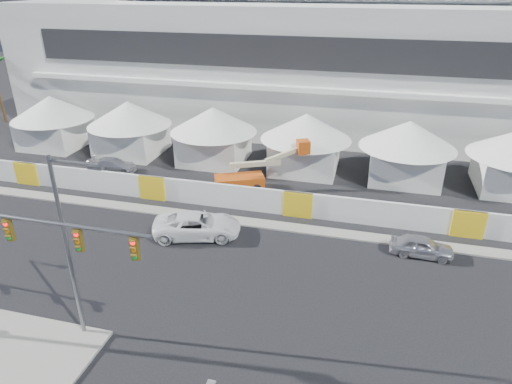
% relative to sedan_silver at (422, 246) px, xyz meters
% --- Properties ---
extents(ground, '(160.00, 160.00, 0.00)m').
position_rel_sedan_silver_xyz_m(ground, '(-14.76, -11.13, -0.68)').
color(ground, black).
rests_on(ground, ground).
extents(far_curb, '(80.00, 1.20, 0.12)m').
position_rel_sedan_silver_xyz_m(far_curb, '(5.24, 1.37, -0.62)').
color(far_curb, gray).
rests_on(far_curb, ground).
extents(stadium, '(80.00, 24.80, 21.98)m').
position_rel_sedan_silver_xyz_m(stadium, '(-6.05, 30.37, 8.77)').
color(stadium, silver).
rests_on(stadium, ground).
extents(tent_row, '(53.40, 8.40, 5.40)m').
position_rel_sedan_silver_xyz_m(tent_row, '(-14.26, 12.87, 2.46)').
color(tent_row, white).
rests_on(tent_row, ground).
extents(hoarding_fence, '(70.00, 0.25, 2.00)m').
position_rel_sedan_silver_xyz_m(hoarding_fence, '(-8.76, 3.37, 0.32)').
color(hoarding_fence, white).
rests_on(hoarding_fence, ground).
extents(sedan_silver, '(1.76, 4.07, 1.37)m').
position_rel_sedan_silver_xyz_m(sedan_silver, '(0.00, 0.00, 0.00)').
color(sedan_silver, silver).
rests_on(sedan_silver, ground).
extents(pickup_curb, '(4.41, 6.62, 1.69)m').
position_rel_sedan_silver_xyz_m(pickup_curb, '(-15.10, -1.32, 0.16)').
color(pickup_curb, white).
rests_on(pickup_curb, ground).
extents(lot_car_c, '(2.25, 4.52, 1.26)m').
position_rel_sedan_silver_xyz_m(lot_car_c, '(-27.08, 7.84, -0.05)').
color(lot_car_c, silver).
rests_on(lot_car_c, ground).
extents(streetlight_median, '(2.65, 0.27, 9.58)m').
position_rel_sedan_silver_xyz_m(streetlight_median, '(-16.96, -11.93, 4.97)').
color(streetlight_median, slate).
rests_on(streetlight_median, median_island).
extents(boom_lift, '(8.44, 3.39, 4.13)m').
position_rel_sedan_silver_xyz_m(boom_lift, '(-13.64, 6.85, 0.43)').
color(boom_lift, '#CD5213').
rests_on(boom_lift, ground).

